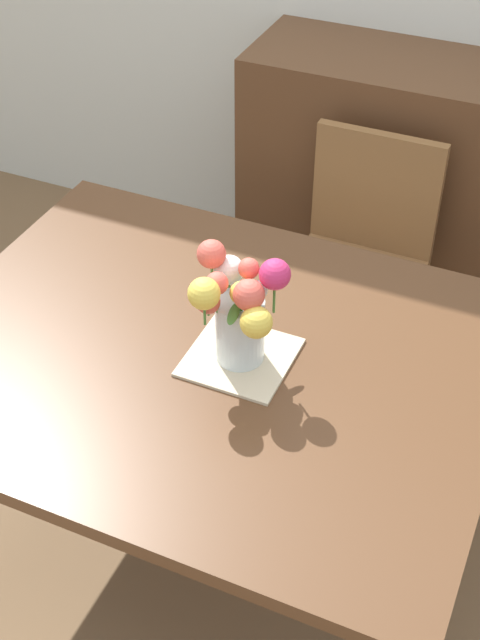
% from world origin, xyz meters
% --- Properties ---
extents(ground_plane, '(12.00, 12.00, 0.00)m').
position_xyz_m(ground_plane, '(0.00, 0.00, 0.00)').
color(ground_plane, brown).
extents(dining_table, '(1.40, 1.12, 0.78)m').
position_xyz_m(dining_table, '(0.00, 0.00, 0.68)').
color(dining_table, brown).
rests_on(dining_table, ground_plane).
extents(chair_far, '(0.42, 0.42, 0.90)m').
position_xyz_m(chair_far, '(0.12, 0.90, 0.52)').
color(chair_far, olive).
rests_on(chair_far, ground_plane).
extents(dresser, '(1.40, 0.47, 1.00)m').
position_xyz_m(dresser, '(0.27, 1.33, 0.50)').
color(dresser, brown).
rests_on(dresser, ground_plane).
extents(placemat, '(0.24, 0.24, 0.01)m').
position_xyz_m(placemat, '(0.08, 0.01, 0.78)').
color(placemat, beige).
rests_on(placemat, dining_table).
extents(flower_vase, '(0.23, 0.22, 0.30)m').
position_xyz_m(flower_vase, '(0.08, -0.01, 0.95)').
color(flower_vase, silver).
rests_on(flower_vase, placemat).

